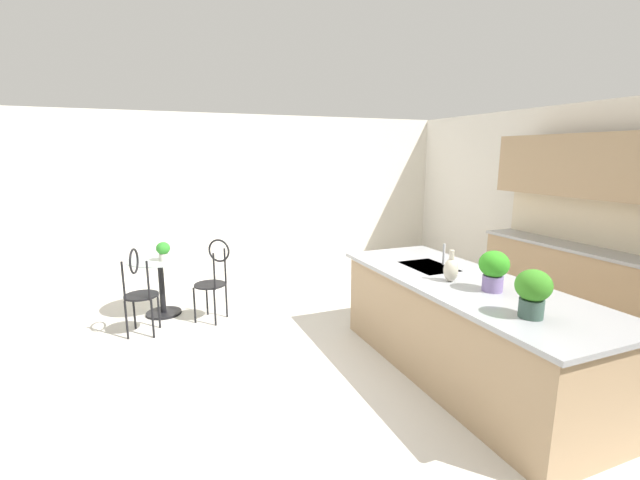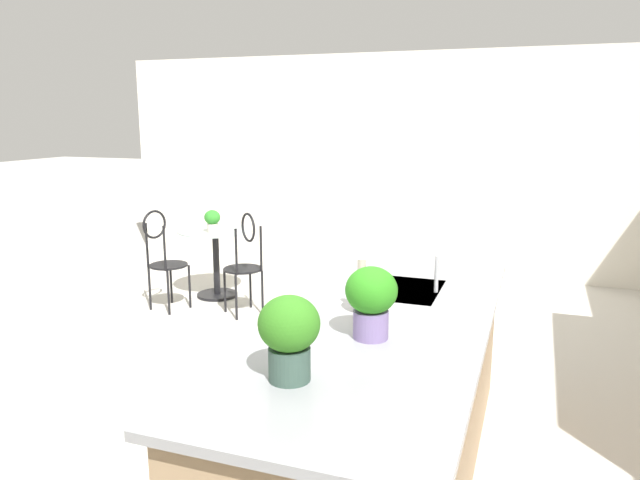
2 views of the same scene
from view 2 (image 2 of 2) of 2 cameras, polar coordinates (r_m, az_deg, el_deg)
The scene contains 11 objects.
ground_plane at distance 4.04m, azimuth -5.50°, elevation -17.08°, with size 40.00×40.00×0.00m, color beige.
wall_left_window at distance 7.62m, azimuth 8.23°, elevation 7.17°, with size 0.12×7.80×2.70m, color silver.
kitchen_island at distance 3.31m, azimuth 5.87°, elevation -14.81°, with size 2.80×1.06×0.92m.
bistro_table at distance 6.60m, azimuth -9.84°, elevation -1.54°, with size 0.80×0.80×0.74m.
chair_near_window at distance 5.89m, azimuth -7.13°, elevation -1.80°, with size 0.53×0.53×1.04m.
chair_by_island at distance 6.20m, azimuth -14.63°, elevation -1.41°, with size 0.52×0.47×1.04m.
sink_faucet at distance 3.59m, azimuth 11.00°, elevation -3.20°, with size 0.02×0.02×0.22m, color #B2B5BA.
potted_plant_on_table at distance 6.38m, azimuth -10.19°, elevation 1.92°, with size 0.17×0.17×0.24m.
potted_plant_counter_near at distance 2.80m, azimuth 4.89°, elevation -5.48°, with size 0.24×0.24×0.34m.
potted_plant_counter_far at distance 2.36m, azimuth -2.95°, elevation -8.76°, with size 0.24×0.24×0.34m.
vase_on_counter at distance 3.18m, azimuth 3.94°, elevation -4.95°, with size 0.13×0.13×0.29m.
Camera 2 is at (3.18, 1.55, 1.94)m, focal length 33.70 mm.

